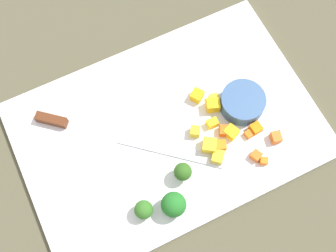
% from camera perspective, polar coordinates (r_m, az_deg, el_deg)
% --- Properties ---
extents(ground_plane, '(4.00, 4.00, 0.00)m').
position_cam_1_polar(ground_plane, '(0.76, 0.00, -0.57)').
color(ground_plane, brown).
extents(cutting_board, '(0.52, 0.35, 0.01)m').
position_cam_1_polar(cutting_board, '(0.76, 0.00, -0.42)').
color(cutting_board, white).
rests_on(cutting_board, ground_plane).
extents(prep_bowl, '(0.08, 0.08, 0.03)m').
position_cam_1_polar(prep_bowl, '(0.76, 9.91, 3.12)').
color(prep_bowl, '#3A5E8C').
rests_on(prep_bowl, cutting_board).
extents(chef_knife, '(0.27, 0.23, 0.02)m').
position_cam_1_polar(chef_knife, '(0.75, -8.61, -0.92)').
color(chef_knife, silver).
rests_on(chef_knife, cutting_board).
extents(carrot_dice_0, '(0.02, 0.02, 0.01)m').
position_cam_1_polar(carrot_dice_0, '(0.74, 11.66, -3.90)').
color(carrot_dice_0, orange).
rests_on(carrot_dice_0, cutting_board).
extents(carrot_dice_1, '(0.02, 0.02, 0.01)m').
position_cam_1_polar(carrot_dice_1, '(0.75, 10.76, -1.06)').
color(carrot_dice_1, orange).
rests_on(carrot_dice_1, cutting_board).
extents(carrot_dice_2, '(0.02, 0.02, 0.02)m').
position_cam_1_polar(carrot_dice_2, '(0.74, 6.98, -2.62)').
color(carrot_dice_2, orange).
rests_on(carrot_dice_2, cutting_board).
extents(carrot_dice_3, '(0.02, 0.02, 0.01)m').
position_cam_1_polar(carrot_dice_3, '(0.74, 12.66, -4.57)').
color(carrot_dice_3, orange).
rests_on(carrot_dice_3, cutting_board).
extents(carrot_dice_4, '(0.02, 0.02, 0.02)m').
position_cam_1_polar(carrot_dice_4, '(0.76, 14.20, -1.49)').
color(carrot_dice_4, orange).
rests_on(carrot_dice_4, cutting_board).
extents(carrot_dice_5, '(0.02, 0.02, 0.01)m').
position_cam_1_polar(carrot_dice_5, '(0.73, 6.98, -3.78)').
color(carrot_dice_5, orange).
rests_on(carrot_dice_5, cutting_board).
extents(carrot_dice_6, '(0.02, 0.02, 0.01)m').
position_cam_1_polar(carrot_dice_6, '(0.76, 11.63, -0.30)').
color(carrot_dice_6, orange).
rests_on(carrot_dice_6, cutting_board).
extents(carrot_dice_7, '(0.02, 0.02, 0.02)m').
position_cam_1_polar(carrot_dice_7, '(0.75, 7.57, -0.64)').
color(carrot_dice_7, orange).
rests_on(carrot_dice_7, cutting_board).
extents(pepper_dice_0, '(0.03, 0.03, 0.02)m').
position_cam_1_polar(pepper_dice_0, '(0.77, 3.90, 4.07)').
color(pepper_dice_0, yellow).
rests_on(pepper_dice_0, cutting_board).
extents(pepper_dice_1, '(0.03, 0.03, 0.02)m').
position_cam_1_polar(pepper_dice_1, '(0.73, 5.52, -2.62)').
color(pepper_dice_1, yellow).
rests_on(pepper_dice_1, cutting_board).
extents(pepper_dice_2, '(0.03, 0.03, 0.02)m').
position_cam_1_polar(pepper_dice_2, '(0.73, 6.65, -4.10)').
color(pepper_dice_2, gold).
rests_on(pepper_dice_2, cutting_board).
extents(pepper_dice_3, '(0.02, 0.02, 0.01)m').
position_cam_1_polar(pepper_dice_3, '(0.77, 6.17, 3.68)').
color(pepper_dice_3, yellow).
rests_on(pepper_dice_3, cutting_board).
extents(pepper_dice_4, '(0.02, 0.02, 0.02)m').
position_cam_1_polar(pepper_dice_4, '(0.75, 5.94, 0.38)').
color(pepper_dice_4, yellow).
rests_on(pepper_dice_4, cutting_board).
extents(pepper_dice_5, '(0.03, 0.03, 0.02)m').
position_cam_1_polar(pepper_dice_5, '(0.75, 8.44, -0.85)').
color(pepper_dice_5, yellow).
rests_on(pepper_dice_5, cutting_board).
extents(pepper_dice_6, '(0.02, 0.02, 0.02)m').
position_cam_1_polar(pepper_dice_6, '(0.74, 3.64, -0.74)').
color(pepper_dice_6, yellow).
rests_on(pepper_dice_6, cutting_board).
extents(pepper_dice_7, '(0.03, 0.03, 0.02)m').
position_cam_1_polar(pepper_dice_7, '(0.76, 6.11, 2.62)').
color(pepper_dice_7, yellow).
rests_on(pepper_dice_7, cutting_board).
extents(broccoli_floret_0, '(0.03, 0.03, 0.04)m').
position_cam_1_polar(broccoli_floret_0, '(0.70, 1.99, -6.14)').
color(broccoli_floret_0, '#86C255').
rests_on(broccoli_floret_0, cutting_board).
extents(broccoli_floret_1, '(0.03, 0.03, 0.03)m').
position_cam_1_polar(broccoli_floret_1, '(0.70, -3.27, -11.10)').
color(broccoli_floret_1, '#87AE5F').
rests_on(broccoli_floret_1, cutting_board).
extents(broccoli_floret_2, '(0.04, 0.04, 0.04)m').
position_cam_1_polar(broccoli_floret_2, '(0.69, 0.76, -10.45)').
color(broccoli_floret_2, '#83AB5A').
rests_on(broccoli_floret_2, cutting_board).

